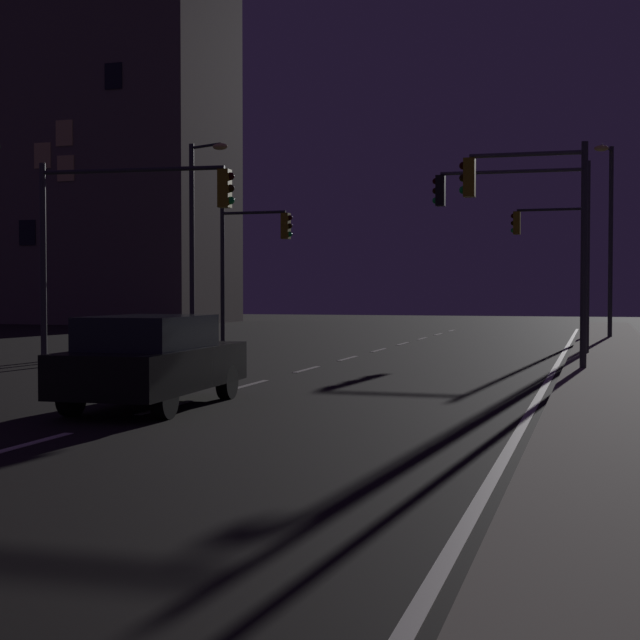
% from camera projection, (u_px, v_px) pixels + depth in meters
% --- Properties ---
extents(ground_plane, '(112.00, 112.00, 0.00)m').
position_uv_depth(ground_plane, '(258.00, 383.00, 20.08)').
color(ground_plane, black).
rests_on(ground_plane, ground).
extents(sidewalk_right, '(2.51, 77.00, 0.14)m').
position_uv_depth(sidewalk_right, '(622.00, 390.00, 17.92)').
color(sidewalk_right, gray).
rests_on(sidewalk_right, ground).
extents(lane_markings_center, '(0.14, 50.00, 0.01)m').
position_uv_depth(lane_markings_center, '(307.00, 369.00, 23.43)').
color(lane_markings_center, silver).
rests_on(lane_markings_center, ground).
extents(lane_edge_line, '(0.14, 53.00, 0.01)m').
position_uv_depth(lane_edge_line, '(554.00, 370.00, 23.14)').
color(lane_edge_line, silver).
rests_on(lane_edge_line, ground).
extents(car, '(2.01, 4.47, 1.57)m').
position_uv_depth(car, '(153.00, 359.00, 15.81)').
color(car, black).
rests_on(car, ground).
extents(traffic_light_mid_left, '(3.07, 0.35, 5.42)m').
position_uv_depth(traffic_light_mid_left, '(530.00, 212.00, 22.52)').
color(traffic_light_mid_left, '#38383D').
rests_on(traffic_light_mid_left, sidewalk_right).
extents(traffic_light_far_right, '(2.88, 0.35, 5.16)m').
position_uv_depth(traffic_light_far_right, '(252.00, 248.00, 34.52)').
color(traffic_light_far_right, '#2D3033').
rests_on(traffic_light_far_right, ground).
extents(traffic_light_far_left, '(3.18, 0.34, 5.45)m').
position_uv_depth(traffic_light_far_left, '(555.00, 244.00, 38.09)').
color(traffic_light_far_left, '#4C4C51').
rests_on(traffic_light_far_left, sidewalk_right).
extents(traffic_light_far_center, '(4.74, 0.43, 5.74)m').
position_uv_depth(traffic_light_far_center, '(520.00, 218.00, 28.22)').
color(traffic_light_far_center, '#38383D').
rests_on(traffic_light_far_center, sidewalk_right).
extents(traffic_light_overhead_east, '(5.28, 0.65, 5.31)m').
position_uv_depth(traffic_light_overhead_east, '(126.00, 219.00, 23.62)').
color(traffic_light_overhead_east, '#38383D').
rests_on(traffic_light_overhead_east, ground).
extents(street_lamp_across_street, '(0.77, 1.61, 7.70)m').
position_uv_depth(street_lamp_across_street, '(609.00, 224.00, 37.36)').
color(street_lamp_across_street, '#38383D').
rests_on(street_lamp_across_street, sidewalk_right).
extents(street_lamp_corner, '(1.76, 0.88, 7.35)m').
position_uv_depth(street_lamp_corner, '(197.00, 225.00, 33.61)').
color(street_lamp_corner, '#38383D').
rests_on(street_lamp_corner, ground).
extents(building_distant, '(18.80, 9.47, 25.50)m').
position_uv_depth(building_distant, '(78.00, 123.00, 59.15)').
color(building_distant, '#6B6056').
rests_on(building_distant, ground).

